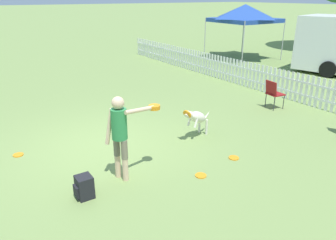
{
  "coord_description": "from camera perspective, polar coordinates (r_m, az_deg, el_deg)",
  "views": [
    {
      "loc": [
        6.49,
        -2.47,
        3.21
      ],
      "look_at": [
        1.12,
        1.02,
        0.76
      ],
      "focal_mm": 35.0,
      "sensor_mm": 36.0,
      "label": 1
    }
  ],
  "objects": [
    {
      "name": "picket_fence",
      "position": [
        11.37,
        20.38,
        5.67
      ],
      "size": [
        20.86,
        0.04,
        0.94
      ],
      "color": "white",
      "rests_on": "ground_plane"
    },
    {
      "name": "frisbee_near_dog",
      "position": [
        7.06,
        11.39,
        -6.48
      ],
      "size": [
        0.21,
        0.21,
        0.02
      ],
      "color": "orange",
      "rests_on": "ground_plane"
    },
    {
      "name": "handler_person",
      "position": [
        5.87,
        -8.13,
        -1.5
      ],
      "size": [
        0.44,
        1.04,
        1.59
      ],
      "rotation": [
        0.0,
        0.0,
        0.31
      ],
      "color": "beige",
      "rests_on": "ground_plane"
    },
    {
      "name": "backpack_on_grass",
      "position": [
        5.78,
        -14.4,
        -11.25
      ],
      "size": [
        0.27,
        0.3,
        0.4
      ],
      "color": "black",
      "rests_on": "ground_plane"
    },
    {
      "name": "frisbee_near_handler",
      "position": [
        7.74,
        -24.63,
        -5.54
      ],
      "size": [
        0.21,
        0.21,
        0.02
      ],
      "color": "orange",
      "rests_on": "ground_plane"
    },
    {
      "name": "leaping_dog",
      "position": [
        7.77,
        5.03,
        0.45
      ],
      "size": [
        0.49,
        1.03,
        0.8
      ],
      "rotation": [
        0.0,
        0.0,
        -2.83
      ],
      "color": "beige",
      "rests_on": "ground_plane"
    },
    {
      "name": "folding_chair_center",
      "position": [
        10.26,
        17.89,
        4.67
      ],
      "size": [
        0.49,
        0.51,
        0.86
      ],
      "rotation": [
        0.0,
        0.0,
        3.01
      ],
      "color": "#333338",
      "rests_on": "ground_plane"
    },
    {
      "name": "frisbee_midfield",
      "position": [
        6.32,
        5.73,
        -9.6
      ],
      "size": [
        0.21,
        0.21,
        0.02
      ],
      "color": "orange",
      "rests_on": "ground_plane"
    },
    {
      "name": "canopy_tent_main",
      "position": [
        18.14,
        13.28,
        17.64
      ],
      "size": [
        2.9,
        2.9,
        2.78
      ],
      "color": "#B2B2B2",
      "rests_on": "ground_plane"
    },
    {
      "name": "ground_plane",
      "position": [
        7.65,
        -11.08,
        -4.31
      ],
      "size": [
        240.0,
        240.0,
        0.0
      ],
      "primitive_type": "plane",
      "color": "olive"
    }
  ]
}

